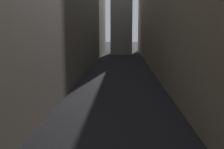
{
  "coord_description": "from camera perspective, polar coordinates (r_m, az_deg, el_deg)",
  "views": [
    {
      "loc": [
        0.54,
        10.17,
        6.83
      ],
      "look_at": [
        0.0,
        23.51,
        4.68
      ],
      "focal_mm": 43.86,
      "sensor_mm": 36.0,
      "label": 1
    }
  ],
  "objects": [
    {
      "name": "ground_plane",
      "position": [
        38.45,
        1.49,
        -1.1
      ],
      "size": [
        264.0,
        264.0,
        0.0
      ],
      "primitive_type": "plane",
      "color": "black"
    },
    {
      "name": "building_block_left",
      "position": [
        41.96,
        -15.48,
        14.62
      ],
      "size": [
        12.85,
        108.0,
        22.14
      ],
      "primitive_type": "cube",
      "color": "#60594F",
      "rests_on": "ground"
    },
    {
      "name": "building_block_right",
      "position": [
        41.31,
        17.62,
        12.6
      ],
      "size": [
        11.27,
        108.0,
        19.25
      ],
      "primitive_type": "cube",
      "color": "gray",
      "rests_on": "ground"
    }
  ]
}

